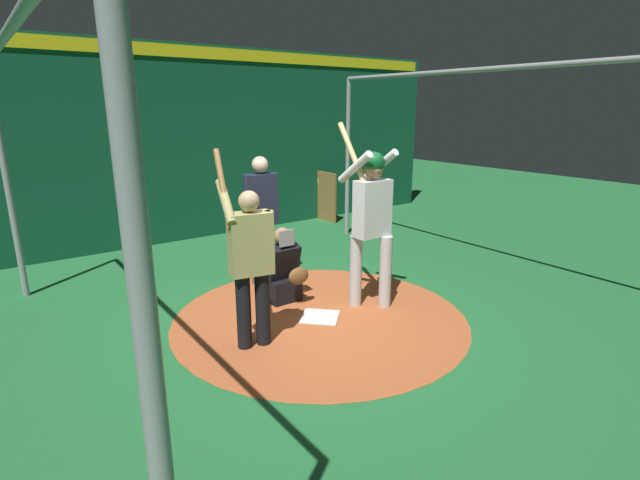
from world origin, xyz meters
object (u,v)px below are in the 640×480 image
catcher (283,272)px  visitor (250,259)px  batter (371,214)px  home_plate (320,317)px  bat_rack (323,197)px  umpire (262,213)px

catcher → visitor: bearing=-46.6°
batter → visitor: bearing=-87.8°
home_plate → visitor: size_ratio=0.21×
home_plate → bat_rack: (-4.10, 3.07, 0.48)m
batter → bat_rack: (-4.16, 2.36, -0.68)m
bat_rack → batter: bearing=-29.6°
catcher → visitor: 1.34m
home_plate → batter: bearing=85.0°
umpire → bat_rack: (-2.65, 3.00, -0.50)m
umpire → visitor: 1.87m
umpire → bat_rack: umpire is taller
catcher → umpire: bearing=169.9°
home_plate → batter: 1.36m
visitor → bat_rack: (-4.23, 4.01, -0.45)m
batter → umpire: size_ratio=1.26×
batter → catcher: bearing=-134.9°
home_plate → umpire: bearing=177.3°
visitor → batter: bearing=103.5°
bat_rack → catcher: bearing=-42.7°
batter → bat_rack: bearing=150.4°
catcher → bat_rack: (-3.39, 3.13, 0.11)m
batter → catcher: 1.35m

